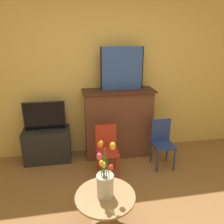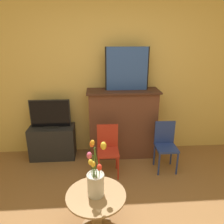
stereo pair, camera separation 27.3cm
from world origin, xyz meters
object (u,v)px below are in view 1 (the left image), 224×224
at_px(tv_monitor, 45,116).
at_px(vase_tulips, 105,181).
at_px(chair_blue, 162,140).
at_px(painting, 122,69).
at_px(chair_red, 107,147).

xyz_separation_m(tv_monitor, vase_tulips, (0.70, -1.48, -0.15)).
distance_m(tv_monitor, chair_blue, 1.79).
bearing_deg(chair_blue, vase_tulips, -134.09).
xyz_separation_m(painting, chair_red, (-0.32, -0.51, -1.00)).
bearing_deg(vase_tulips, tv_monitor, 115.30).
distance_m(tv_monitor, vase_tulips, 1.64).
xyz_separation_m(painting, tv_monitor, (-1.18, -0.01, -0.68)).
xyz_separation_m(painting, vase_tulips, (-0.48, -1.49, -0.82)).
bearing_deg(chair_red, tv_monitor, 149.85).
relative_size(painting, tv_monitor, 1.06).
height_order(tv_monitor, chair_blue, tv_monitor).
height_order(painting, tv_monitor, painting).
bearing_deg(chair_blue, painting, 139.35).
relative_size(tv_monitor, chair_red, 0.86).
bearing_deg(chair_blue, tv_monitor, 165.51).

